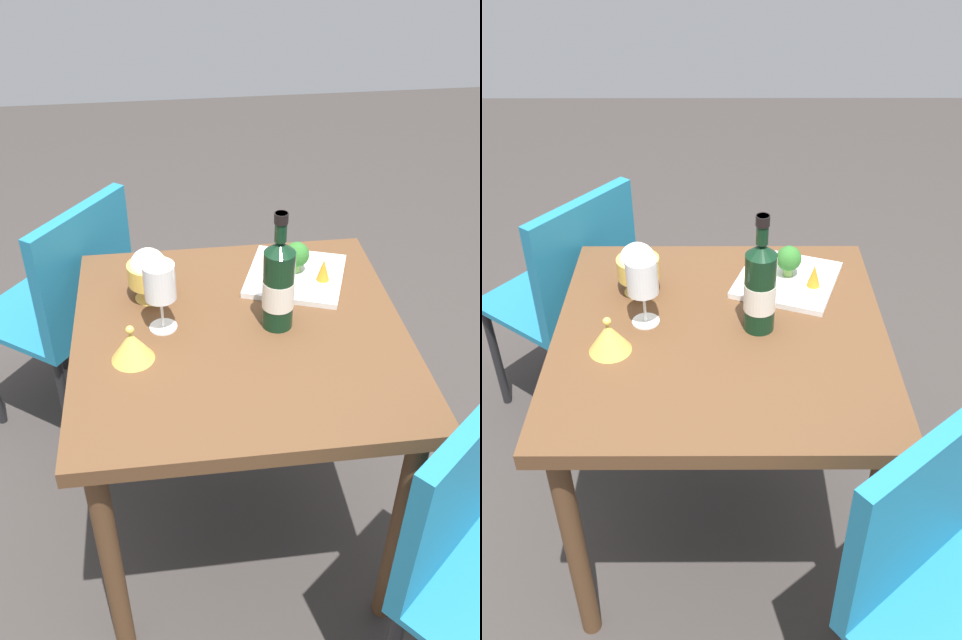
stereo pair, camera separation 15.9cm
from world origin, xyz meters
The scene contains 12 objects.
ground_plane centered at (0.00, 0.00, 0.00)m, with size 8.00×8.00×0.00m, color #383330.
dining_table centered at (0.00, 0.00, 0.63)m, with size 0.81×0.81×0.73m.
chair_near_window centered at (0.47, -0.50, 0.53)m, with size 0.56×0.56×0.85m.
chair_by_wall centered at (-0.43, 0.53, 0.53)m, with size 0.56×0.56×0.85m.
wine_bottle centered at (-0.09, -0.01, 0.85)m, with size 0.08×0.08×0.30m.
wine_glass centered at (0.18, -0.03, 0.86)m, with size 0.08×0.08×0.18m.
rice_bowl centered at (0.21, -0.17, 0.80)m, with size 0.11×0.11×0.14m.
rice_bowl_lid centered at (0.26, 0.08, 0.77)m, with size 0.10×0.10×0.09m.
serving_plate centered at (-0.18, -0.21, 0.74)m, with size 0.32×0.32×0.02m.
broccoli_floret centered at (-0.18, -0.22, 0.80)m, with size 0.07×0.07×0.09m.
carrot_garnish_left centered at (-0.24, -0.17, 0.78)m, with size 0.04×0.04×0.06m.
carrot_garnish_right centered at (-0.11, -0.26, 0.78)m, with size 0.03×0.03×0.06m.
Camera 2 is at (0.00, 1.28, 1.71)m, focal length 37.11 mm.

